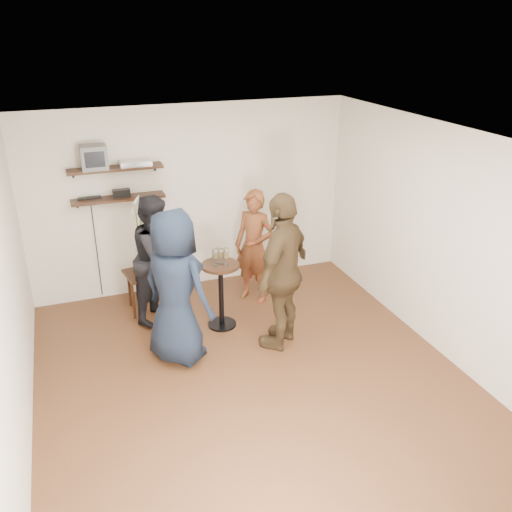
{
  "coord_description": "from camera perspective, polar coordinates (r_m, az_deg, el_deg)",
  "views": [
    {
      "loc": [
        -1.64,
        -4.61,
        3.59
      ],
      "look_at": [
        0.19,
        0.4,
        1.26
      ],
      "focal_mm": 38.0,
      "sensor_mm": 36.0,
      "label": 1
    }
  ],
  "objects": [
    {
      "name": "room",
      "position": [
        5.4,
        -0.46,
        -1.5
      ],
      "size": [
        4.58,
        5.08,
        2.68
      ],
      "color": "#4B2F18",
      "rests_on": "ground"
    },
    {
      "name": "person_dark",
      "position": [
        6.95,
        -10.3,
        -0.24
      ],
      "size": [
        0.98,
        1.02,
        1.65
      ],
      "primitive_type": "imported",
      "rotation": [
        0.0,
        0.0,
        0.92
      ],
      "color": "black",
      "rests_on": "room"
    },
    {
      "name": "side_table",
      "position": [
        7.29,
        -11.69,
        -2.33
      ],
      "size": [
        0.54,
        0.54,
        0.56
      ],
      "rotation": [
        0.0,
        0.0,
        0.17
      ],
      "color": "black",
      "rests_on": "room"
    },
    {
      "name": "wine_glass_br",
      "position": [
        6.58,
        -3.74,
        0.27
      ],
      "size": [
        0.06,
        0.06,
        0.19
      ],
      "color": "silver",
      "rests_on": "drinks_table"
    },
    {
      "name": "dvd_deck",
      "position": [
        7.24,
        -12.58,
        9.52
      ],
      "size": [
        0.4,
        0.24,
        0.06
      ],
      "primitive_type": "cube",
      "color": "silver",
      "rests_on": "shelf_upper"
    },
    {
      "name": "shelf_lower",
      "position": [
        7.33,
        -14.27,
        5.89
      ],
      "size": [
        1.2,
        0.25,
        0.04
      ],
      "primitive_type": "cube",
      "color": "black",
      "rests_on": "room"
    },
    {
      "name": "shelf_upper",
      "position": [
        7.22,
        -14.59,
        8.91
      ],
      "size": [
        1.2,
        0.25,
        0.04
      ],
      "primitive_type": "cube",
      "color": "black",
      "rests_on": "room"
    },
    {
      "name": "wine_glass_fl",
      "position": [
        6.52,
        -4.34,
        0.17
      ],
      "size": [
        0.07,
        0.07,
        0.22
      ],
      "color": "silver",
      "rests_on": "drinks_table"
    },
    {
      "name": "crt_monitor",
      "position": [
        7.17,
        -16.71,
        9.95
      ],
      "size": [
        0.32,
        0.3,
        0.3
      ],
      "primitive_type": "cube",
      "color": "#59595B",
      "rests_on": "shelf_upper"
    },
    {
      "name": "person_plaid",
      "position": [
        7.3,
        -0.19,
        1.0
      ],
      "size": [
        0.66,
        0.68,
        1.57
      ],
      "primitive_type": "imported",
      "rotation": [
        0.0,
        0.0,
        -0.86
      ],
      "color": "#B11420",
      "rests_on": "room"
    },
    {
      "name": "vase_lilies",
      "position": [
        7.11,
        -11.98,
        0.82
      ],
      "size": [
        0.2,
        0.21,
        1.09
      ],
      "rotation": [
        0.0,
        0.0,
        0.17
      ],
      "color": "white",
      "rests_on": "side_table"
    },
    {
      "name": "drinks_table",
      "position": [
        6.74,
        -3.71,
        -3.24
      ],
      "size": [
        0.47,
        0.47,
        0.86
      ],
      "color": "black",
      "rests_on": "room"
    },
    {
      "name": "person_navy",
      "position": [
        6.0,
        -8.47,
        -3.34
      ],
      "size": [
        0.99,
        1.04,
        1.8
      ],
      "primitive_type": "imported",
      "rotation": [
        0.0,
        0.0,
        2.23
      ],
      "color": "black",
      "rests_on": "room"
    },
    {
      "name": "radio",
      "position": [
        7.32,
        -13.98,
        6.44
      ],
      "size": [
        0.22,
        0.1,
        0.1
      ],
      "primitive_type": "cube",
      "color": "black",
      "rests_on": "shelf_lower"
    },
    {
      "name": "power_strip",
      "position": [
        7.35,
        -17.13,
        5.87
      ],
      "size": [
        0.3,
        0.05,
        0.03
      ],
      "primitive_type": "cube",
      "color": "black",
      "rests_on": "shelf_lower"
    },
    {
      "name": "wine_glass_bl",
      "position": [
        6.61,
        -4.07,
        0.33
      ],
      "size": [
        0.06,
        0.06,
        0.19
      ],
      "color": "silver",
      "rests_on": "drinks_table"
    },
    {
      "name": "wine_glass_fr",
      "position": [
        6.53,
        -3.19,
        0.23
      ],
      "size": [
        0.07,
        0.07,
        0.22
      ],
      "color": "silver",
      "rests_on": "drinks_table"
    },
    {
      "name": "person_brown",
      "position": [
        6.21,
        2.86,
        -1.66
      ],
      "size": [
        1.13,
        1.08,
        1.89
      ],
      "primitive_type": "imported",
      "rotation": [
        0.0,
        0.0,
        3.87
      ],
      "color": "#41301C",
      "rests_on": "room"
    }
  ]
}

